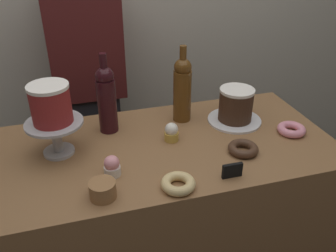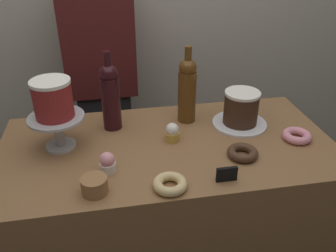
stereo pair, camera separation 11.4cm
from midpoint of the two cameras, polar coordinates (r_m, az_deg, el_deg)
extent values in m
cube|color=brown|center=(1.65, -2.06, -16.30)|extent=(1.28, 0.64, 0.91)
cylinder|color=#B2B2B7|center=(1.39, -19.36, -3.93)|extent=(0.11, 0.11, 0.01)
cylinder|color=#B2B2B7|center=(1.36, -19.78, -1.79)|extent=(0.04, 0.04, 0.11)
cylinder|color=#B2B2B7|center=(1.33, -20.21, 0.41)|extent=(0.20, 0.20, 0.01)
cylinder|color=maroon|center=(1.30, -20.73, 3.06)|extent=(0.14, 0.14, 0.13)
cylinder|color=white|center=(1.27, -21.29, 5.88)|extent=(0.14, 0.14, 0.01)
cylinder|color=white|center=(1.54, 8.52, 0.90)|extent=(0.23, 0.23, 0.01)
cylinder|color=#3D2619|center=(1.50, 8.71, 3.20)|extent=(0.14, 0.14, 0.13)
cylinder|color=white|center=(1.48, 8.92, 5.62)|extent=(0.14, 0.14, 0.01)
cylinder|color=#5B3814|center=(1.49, 0.10, 4.80)|extent=(0.08, 0.08, 0.22)
sphere|color=#5B3814|center=(1.44, 0.10, 9.39)|extent=(0.07, 0.07, 0.07)
cylinder|color=#5B3814|center=(1.42, 0.10, 11.31)|extent=(0.03, 0.03, 0.08)
cylinder|color=black|center=(1.44, -12.00, 3.13)|extent=(0.08, 0.08, 0.22)
sphere|color=black|center=(1.39, -12.54, 7.83)|extent=(0.07, 0.07, 0.07)
cylinder|color=black|center=(1.37, -12.78, 9.81)|extent=(0.03, 0.03, 0.08)
cylinder|color=gold|center=(1.38, -1.81, -1.72)|extent=(0.06, 0.06, 0.03)
sphere|color=white|center=(1.37, -1.83, -0.59)|extent=(0.05, 0.05, 0.05)
cylinder|color=white|center=(1.22, -11.59, -7.11)|extent=(0.06, 0.06, 0.03)
sphere|color=pink|center=(1.20, -11.74, -5.92)|extent=(0.05, 0.05, 0.05)
torus|color=#472D1E|center=(1.33, 9.57, -3.66)|extent=(0.11, 0.11, 0.03)
torus|color=pink|center=(1.49, 17.19, -0.58)|extent=(0.11, 0.11, 0.03)
torus|color=#E0C17F|center=(1.14, -1.25, -9.32)|extent=(0.11, 0.11, 0.03)
cylinder|color=olive|center=(1.15, -13.22, -10.88)|extent=(0.08, 0.08, 0.01)
cylinder|color=olive|center=(1.14, -13.29, -10.46)|extent=(0.08, 0.08, 0.01)
cylinder|color=olive|center=(1.13, -13.35, -10.03)|extent=(0.08, 0.08, 0.01)
cylinder|color=olive|center=(1.13, -13.42, -9.60)|extent=(0.08, 0.08, 0.01)
cylinder|color=olive|center=(1.12, -13.48, -9.16)|extent=(0.08, 0.08, 0.01)
cube|color=black|center=(1.19, 7.59, -7.18)|extent=(0.07, 0.01, 0.05)
cube|color=black|center=(2.18, -12.57, -5.12)|extent=(0.28, 0.18, 0.85)
cube|color=#4C1919|center=(1.88, -14.93, 12.73)|extent=(0.36, 0.22, 0.55)
camera|label=1|loc=(0.06, -92.47, -1.40)|focal=37.94mm
camera|label=2|loc=(0.06, 87.53, 1.40)|focal=37.94mm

